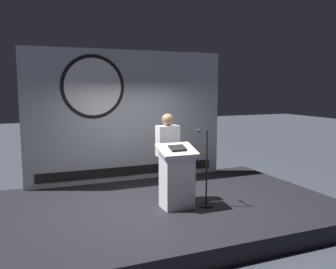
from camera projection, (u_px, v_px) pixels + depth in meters
The scene contains 6 objects.
ground_plane at pixel (159, 220), 6.55m from camera, with size 40.00×40.00×0.00m, color #383D47.
stage_platform at pixel (159, 212), 6.53m from camera, with size 6.40×4.00×0.30m, color black.
banner_display at pixel (127, 116), 8.00m from camera, with size 4.49×0.12×2.89m.
podium at pixel (177, 178), 6.25m from camera, with size 0.64×0.49×1.11m.
speaker_person at pixel (168, 156), 6.66m from camera, with size 0.40×0.26×1.61m.
microphone_stand at pixel (205, 180), 6.35m from camera, with size 0.24×0.46×1.36m.
Camera 1 is at (-2.26, -5.88, 2.39)m, focal length 38.61 mm.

